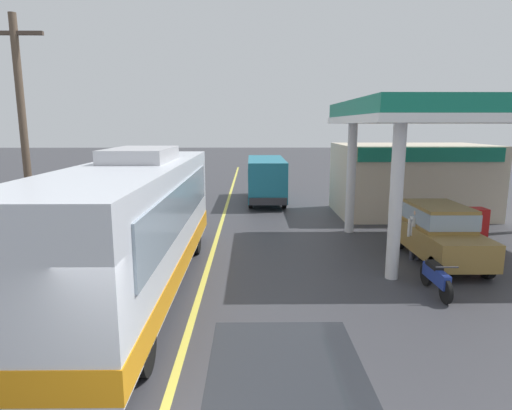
{
  "coord_description": "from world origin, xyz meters",
  "views": [
    {
      "loc": [
        1.33,
        -4.47,
        4.29
      ],
      "look_at": [
        1.5,
        10.0,
        1.6
      ],
      "focal_mm": 30.12,
      "sensor_mm": 36.0,
      "label": 1
    }
  ],
  "objects_px": {
    "coach_bus_main": "(135,227)",
    "car_at_pump": "(439,230)",
    "minibus_opposing_lane": "(266,176)",
    "motorcycle_parked_forecourt": "(436,277)",
    "pedestrian_near_pump": "(416,232)"
  },
  "relations": [
    {
      "from": "car_at_pump",
      "to": "minibus_opposing_lane",
      "type": "bearing_deg",
      "value": 114.99
    },
    {
      "from": "minibus_opposing_lane",
      "to": "motorcycle_parked_forecourt",
      "type": "xyz_separation_m",
      "value": [
        3.91,
        -13.69,
        -1.03
      ]
    },
    {
      "from": "motorcycle_parked_forecourt",
      "to": "coach_bus_main",
      "type": "bearing_deg",
      "value": 177.68
    },
    {
      "from": "coach_bus_main",
      "to": "motorcycle_parked_forecourt",
      "type": "distance_m",
      "value": 7.87
    },
    {
      "from": "pedestrian_near_pump",
      "to": "car_at_pump",
      "type": "bearing_deg",
      "value": -10.74
    },
    {
      "from": "coach_bus_main",
      "to": "minibus_opposing_lane",
      "type": "distance_m",
      "value": 13.92
    },
    {
      "from": "coach_bus_main",
      "to": "minibus_opposing_lane",
      "type": "height_order",
      "value": "coach_bus_main"
    },
    {
      "from": "minibus_opposing_lane",
      "to": "motorcycle_parked_forecourt",
      "type": "height_order",
      "value": "minibus_opposing_lane"
    },
    {
      "from": "minibus_opposing_lane",
      "to": "pedestrian_near_pump",
      "type": "relative_size",
      "value": 3.69
    },
    {
      "from": "motorcycle_parked_forecourt",
      "to": "minibus_opposing_lane",
      "type": "bearing_deg",
      "value": 105.92
    },
    {
      "from": "coach_bus_main",
      "to": "pedestrian_near_pump",
      "type": "height_order",
      "value": "coach_bus_main"
    },
    {
      "from": "minibus_opposing_lane",
      "to": "motorcycle_parked_forecourt",
      "type": "bearing_deg",
      "value": -74.08
    },
    {
      "from": "car_at_pump",
      "to": "motorcycle_parked_forecourt",
      "type": "distance_m",
      "value": 3.02
    },
    {
      "from": "pedestrian_near_pump",
      "to": "coach_bus_main",
      "type": "bearing_deg",
      "value": -163.08
    },
    {
      "from": "coach_bus_main",
      "to": "car_at_pump",
      "type": "distance_m",
      "value": 9.32
    }
  ]
}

